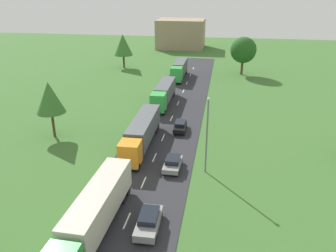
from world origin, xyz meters
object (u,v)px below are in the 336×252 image
(car_fourth, at_px, (180,126))
(tree_elm, at_px, (243,50))
(truck_second, at_px, (142,132))
(truck_third, at_px, (164,93))
(car_third, at_px, (173,163))
(lamppost_second, at_px, (207,132))
(distant_building, at_px, (181,34))
(truck_lead, at_px, (94,212))
(truck_fourth, at_px, (179,69))
(tree_pine, at_px, (123,45))
(tree_maple, at_px, (50,98))
(car_second, at_px, (149,221))

(car_fourth, xyz_separation_m, tree_elm, (10.17, 37.23, 5.11))
(truck_second, distance_m, tree_elm, 45.76)
(truck_third, relative_size, car_third, 3.32)
(lamppost_second, distance_m, distant_building, 85.87)
(truck_second, bearing_deg, truck_lead, -89.64)
(truck_fourth, bearing_deg, car_third, -83.32)
(tree_pine, xyz_separation_m, tree_elm, (30.41, -2.38, -0.04))
(tree_elm, bearing_deg, distant_building, 118.67)
(lamppost_second, height_order, tree_pine, lamppost_second)
(car_third, bearing_deg, truck_lead, -112.00)
(tree_maple, distance_m, distant_building, 78.53)
(truck_lead, relative_size, tree_elm, 1.60)
(car_second, height_order, tree_pine, tree_pine)
(truck_lead, bearing_deg, truck_third, 90.55)
(tree_maple, xyz_separation_m, distant_building, (8.08, 78.10, -1.04))
(truck_lead, xyz_separation_m, car_third, (4.93, 12.21, -1.37))
(truck_second, bearing_deg, tree_elm, 71.37)
(truck_fourth, xyz_separation_m, tree_pine, (-15.90, 8.51, 3.77))
(lamppost_second, relative_size, tree_elm, 1.01)
(car_second, relative_size, car_fourth, 1.09)
(car_third, bearing_deg, tree_elm, 78.94)
(lamppost_second, bearing_deg, distant_building, 99.41)
(car_fourth, distance_m, tree_pine, 44.77)
(tree_elm, bearing_deg, lamppost_second, -96.66)
(tree_maple, bearing_deg, distant_building, 84.10)
(truck_third, bearing_deg, truck_lead, -89.45)
(truck_third, relative_size, distant_building, 0.82)
(car_second, bearing_deg, truck_lead, -164.20)
(car_second, relative_size, tree_elm, 0.51)
(truck_second, relative_size, truck_fourth, 1.19)
(car_third, bearing_deg, lamppost_second, 1.10)
(car_fourth, relative_size, distant_building, 0.26)
(truck_lead, distance_m, tree_elm, 62.74)
(lamppost_second, height_order, distant_building, distant_building)
(truck_third, relative_size, tree_maple, 1.62)
(truck_lead, xyz_separation_m, tree_elm, (14.46, 60.94, 3.74))
(truck_third, relative_size, tree_elm, 1.44)
(lamppost_second, height_order, tree_elm, lamppost_second)
(truck_lead, height_order, tree_elm, tree_elm)
(tree_maple, relative_size, distant_building, 0.51)
(tree_elm, bearing_deg, car_fourth, -105.28)
(car_third, bearing_deg, truck_fourth, 96.68)
(tree_elm, bearing_deg, truck_third, -120.47)
(truck_lead, bearing_deg, car_second, 15.80)
(lamppost_second, bearing_deg, truck_lead, -125.54)
(car_second, height_order, tree_elm, tree_elm)
(truck_lead, height_order, car_third, truck_lead)
(truck_third, xyz_separation_m, tree_elm, (14.80, 25.16, 3.80))
(car_third, height_order, lamppost_second, lamppost_second)
(truck_fourth, xyz_separation_m, distant_building, (-5.21, 42.19, 2.58))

